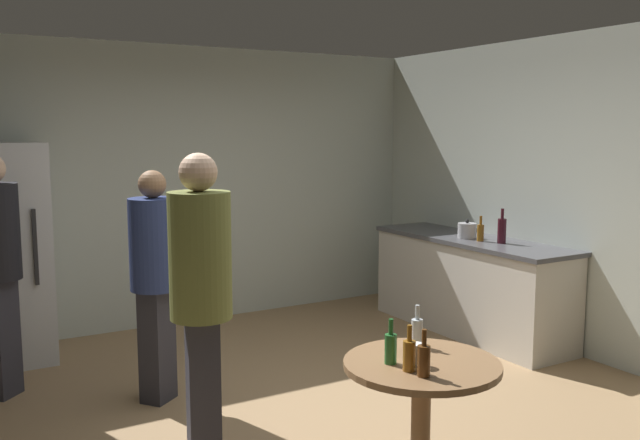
# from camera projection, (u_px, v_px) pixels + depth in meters

# --- Properties ---
(ground_plane) EXTENTS (5.20, 5.20, 0.10)m
(ground_plane) POSITION_uv_depth(u_px,v_px,m) (306.00, 423.00, 4.60)
(ground_plane) COLOR #9E7C56
(wall_back) EXTENTS (5.32, 0.06, 2.70)m
(wall_back) POSITION_uv_depth(u_px,v_px,m) (174.00, 187.00, 6.67)
(wall_back) COLOR beige
(wall_back) RESTS_ON ground_plane
(wall_side_right) EXTENTS (0.06, 5.20, 2.70)m
(wall_side_right) POSITION_uv_depth(u_px,v_px,m) (581.00, 196.00, 5.73)
(wall_side_right) COLOR beige
(wall_side_right) RESTS_ON ground_plane
(refrigerator) EXTENTS (0.70, 0.68, 1.80)m
(refrigerator) POSITION_uv_depth(u_px,v_px,m) (2.00, 254.00, 5.56)
(refrigerator) COLOR silver
(refrigerator) RESTS_ON ground_plane
(kitchen_counter) EXTENTS (0.64, 2.17, 0.90)m
(kitchen_counter) POSITION_uv_depth(u_px,v_px,m) (470.00, 285.00, 6.46)
(kitchen_counter) COLOR beige
(kitchen_counter) RESTS_ON ground_plane
(kettle) EXTENTS (0.24, 0.17, 0.18)m
(kettle) POSITION_uv_depth(u_px,v_px,m) (467.00, 230.00, 6.38)
(kettle) COLOR #B2B2B7
(kettle) RESTS_ON kitchen_counter
(wine_bottle_on_counter) EXTENTS (0.08, 0.08, 0.31)m
(wine_bottle_on_counter) POSITION_uv_depth(u_px,v_px,m) (502.00, 230.00, 6.08)
(wine_bottle_on_counter) COLOR #3F141E
(wine_bottle_on_counter) RESTS_ON kitchen_counter
(beer_bottle_on_counter) EXTENTS (0.06, 0.06, 0.23)m
(beer_bottle_on_counter) POSITION_uv_depth(u_px,v_px,m) (480.00, 232.00, 6.20)
(beer_bottle_on_counter) COLOR #8C5919
(beer_bottle_on_counter) RESTS_ON kitchen_counter
(foreground_table) EXTENTS (0.80, 0.80, 0.73)m
(foreground_table) POSITION_uv_depth(u_px,v_px,m) (422.00, 381.00, 3.50)
(foreground_table) COLOR olive
(foreground_table) RESTS_ON ground_plane
(beer_bottle_amber) EXTENTS (0.06, 0.06, 0.23)m
(beer_bottle_amber) POSITION_uv_depth(u_px,v_px,m) (409.00, 354.00, 3.33)
(beer_bottle_amber) COLOR #8C5919
(beer_bottle_amber) RESTS_ON foreground_table
(beer_bottle_brown) EXTENTS (0.06, 0.06, 0.23)m
(beer_bottle_brown) POSITION_uv_depth(u_px,v_px,m) (424.00, 359.00, 3.26)
(beer_bottle_brown) COLOR #593314
(beer_bottle_brown) RESTS_ON foreground_table
(beer_bottle_green) EXTENTS (0.06, 0.06, 0.23)m
(beer_bottle_green) POSITION_uv_depth(u_px,v_px,m) (391.00, 347.00, 3.44)
(beer_bottle_green) COLOR #26662D
(beer_bottle_green) RESTS_ON foreground_table
(beer_bottle_clear) EXTENTS (0.06, 0.06, 0.23)m
(beer_bottle_clear) POSITION_uv_depth(u_px,v_px,m) (417.00, 332.00, 3.71)
(beer_bottle_clear) COLOR silver
(beer_bottle_clear) RESTS_ON foreground_table
(plastic_cup_white) EXTENTS (0.08, 0.08, 0.11)m
(plastic_cup_white) POSITION_uv_depth(u_px,v_px,m) (416.00, 354.00, 3.42)
(plastic_cup_white) COLOR white
(plastic_cup_white) RESTS_ON foreground_table
(person_in_navy_shirt) EXTENTS (0.48, 0.48, 1.63)m
(person_in_navy_shirt) POSITION_uv_depth(u_px,v_px,m) (155.00, 268.00, 4.74)
(person_in_navy_shirt) COLOR #2D2D38
(person_in_navy_shirt) RESTS_ON ground_plane
(person_in_olive_shirt) EXTENTS (0.41, 0.41, 1.78)m
(person_in_olive_shirt) POSITION_uv_depth(u_px,v_px,m) (201.00, 288.00, 3.74)
(person_in_olive_shirt) COLOR #2D2D38
(person_in_olive_shirt) RESTS_ON ground_plane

